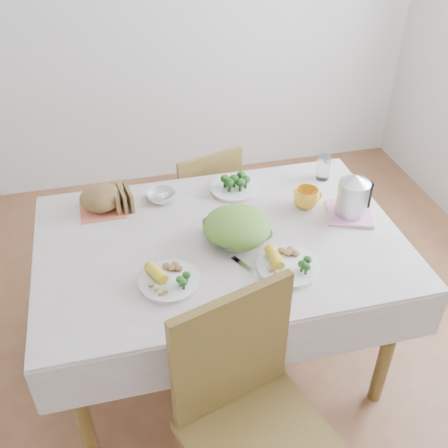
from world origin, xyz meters
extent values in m
plane|color=brown|center=(0.00, 0.00, 0.00)|extent=(3.60, 3.60, 0.00)
cube|color=brown|center=(0.00, 0.00, 0.38)|extent=(1.40, 0.90, 0.75)
cube|color=beige|center=(0.00, 0.00, 0.76)|extent=(1.50, 1.00, 0.01)
cube|color=brown|center=(0.04, 0.73, 0.47)|extent=(0.46, 0.46, 0.83)
imported|color=white|center=(0.06, -0.02, 0.79)|extent=(0.30, 0.30, 0.06)
cylinder|color=white|center=(-0.25, -0.21, 0.77)|extent=(0.25, 0.25, 0.02)
cylinder|color=white|center=(0.21, -0.24, 0.77)|extent=(0.31, 0.31, 0.02)
cylinder|color=beige|center=(0.15, 0.34, 0.77)|extent=(0.28, 0.28, 0.02)
cube|color=#DB6F4D|center=(-0.46, 0.34, 0.76)|extent=(0.20, 0.20, 0.00)
ellipsoid|color=brown|center=(-0.46, 0.34, 0.82)|extent=(0.23, 0.23, 0.11)
imported|color=white|center=(-0.19, 0.34, 0.78)|extent=(0.16, 0.16, 0.04)
imported|color=yellow|center=(0.43, 0.14, 0.81)|extent=(0.14, 0.14, 0.09)
cylinder|color=white|center=(0.59, 0.34, 0.83)|extent=(0.08, 0.08, 0.12)
cube|color=pink|center=(0.59, 0.03, 0.77)|extent=(0.24, 0.24, 0.02)
cylinder|color=#B2B5BA|center=(0.59, 0.03, 0.88)|extent=(0.17, 0.17, 0.19)
cube|color=silver|center=(0.06, -0.22, 0.76)|extent=(0.10, 0.17, 0.00)
cube|color=silver|center=(0.15, -0.19, 0.76)|extent=(0.13, 0.13, 0.00)
cube|color=silver|center=(-0.06, -0.34, 0.76)|extent=(0.20, 0.10, 0.00)
camera|label=1|loc=(-0.39, -1.65, 2.11)|focal=42.00mm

